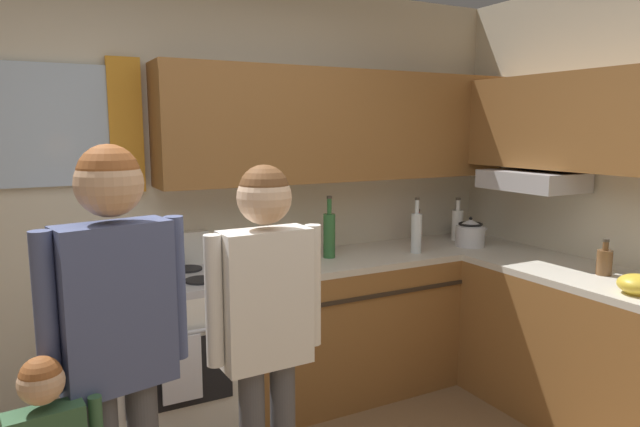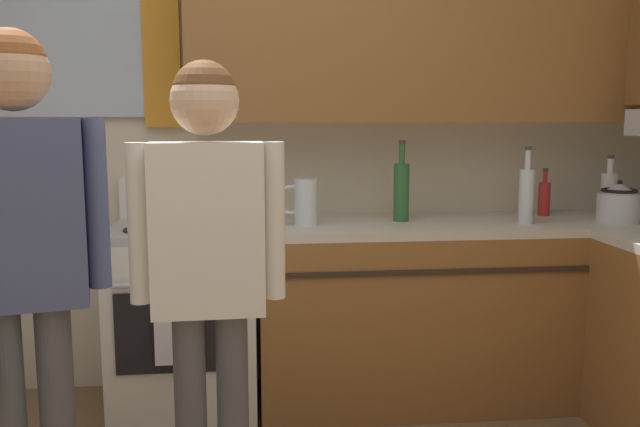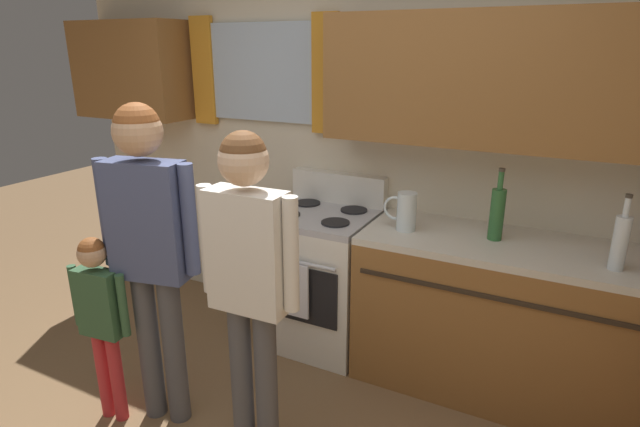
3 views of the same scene
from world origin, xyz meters
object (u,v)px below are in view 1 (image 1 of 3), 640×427
(stovetop_kettle, at_px, (470,233))
(bottle_squat_brown, at_px, (604,261))
(stove_oven, at_px, (166,354))
(bottle_milk_white, at_px, (457,224))
(mug_cobalt_blue, at_px, (457,230))
(water_pitcher, at_px, (263,250))
(bottle_tall_clear, at_px, (416,232))
(adult_holding_child, at_px, (117,324))
(bottle_wine_green, at_px, (329,234))
(bottle_sauce_red, at_px, (418,230))
(mixing_bowl, at_px, (637,285))
(adult_in_plaid, at_px, (266,312))

(stovetop_kettle, bearing_deg, bottle_squat_brown, -82.78)
(stove_oven, distance_m, bottle_milk_white, 2.22)
(mug_cobalt_blue, bearing_deg, water_pitcher, -171.40)
(bottle_milk_white, distance_m, stovetop_kettle, 0.21)
(bottle_tall_clear, distance_m, adult_holding_child, 2.21)
(bottle_wine_green, relative_size, bottle_sauce_red, 1.60)
(bottle_squat_brown, bearing_deg, mixing_bowl, -121.12)
(mixing_bowl, bearing_deg, bottle_milk_white, 84.81)
(bottle_milk_white, distance_m, water_pitcher, 1.58)
(mixing_bowl, height_order, adult_in_plaid, adult_in_plaid)
(bottle_wine_green, bearing_deg, bottle_milk_white, 2.43)
(adult_in_plaid, bearing_deg, stovetop_kettle, 25.38)
(bottle_squat_brown, height_order, bottle_sauce_red, bottle_sauce_red)
(bottle_milk_white, bearing_deg, mug_cobalt_blue, 48.17)
(mug_cobalt_blue, xyz_separation_m, adult_in_plaid, (-2.08, -1.24, 0.05))
(bottle_milk_white, height_order, stovetop_kettle, bottle_milk_white)
(bottle_milk_white, xyz_separation_m, bottle_sauce_red, (-0.32, 0.05, -0.03))
(bottle_sauce_red, xyz_separation_m, adult_holding_child, (-2.21, -1.18, 0.05))
(bottle_wine_green, height_order, bottle_squat_brown, bottle_wine_green)
(bottle_squat_brown, xyz_separation_m, mixing_bowl, (-0.19, -0.32, -0.03))
(adult_holding_child, distance_m, adult_in_plaid, 0.56)
(mixing_bowl, relative_size, adult_in_plaid, 0.12)
(bottle_squat_brown, distance_m, mug_cobalt_blue, 1.27)
(adult_holding_child, bearing_deg, stovetop_kettle, 20.51)
(bottle_squat_brown, bearing_deg, stove_oven, 154.10)
(stove_oven, xyz_separation_m, stovetop_kettle, (2.09, -0.13, 0.53))
(bottle_squat_brown, height_order, adult_holding_child, adult_holding_child)
(bottle_wine_green, distance_m, stovetop_kettle, 1.05)
(bottle_squat_brown, height_order, mixing_bowl, bottle_squat_brown)
(bottle_tall_clear, xyz_separation_m, mug_cobalt_blue, (0.64, 0.32, -0.10))
(bottle_wine_green, distance_m, mug_cobalt_blue, 1.23)
(bottle_wine_green, bearing_deg, water_pitcher, -170.60)
(bottle_squat_brown, relative_size, bottle_sauce_red, 0.84)
(bottle_squat_brown, distance_m, adult_holding_child, 2.59)
(bottle_tall_clear, relative_size, bottle_sauce_red, 1.49)
(mixing_bowl, bearing_deg, bottle_sauce_red, 97.08)
(bottle_milk_white, height_order, mixing_bowl, bottle_milk_white)
(bottle_squat_brown, xyz_separation_m, bottle_sauce_red, (-0.38, 1.19, 0.02))
(bottle_sauce_red, height_order, stovetop_kettle, bottle_sauce_red)
(bottle_squat_brown, bearing_deg, mug_cobalt_blue, 87.42)
(stove_oven, distance_m, bottle_wine_green, 1.20)
(bottle_tall_clear, bearing_deg, adult_holding_child, -155.12)
(mixing_bowl, bearing_deg, water_pitcher, 137.38)
(stovetop_kettle, relative_size, mixing_bowl, 1.46)
(bottle_milk_white, height_order, bottle_wine_green, bottle_wine_green)
(bottle_tall_clear, distance_m, bottle_squat_brown, 1.11)
(bottle_sauce_red, bearing_deg, bottle_milk_white, -9.41)
(mug_cobalt_blue, distance_m, water_pitcher, 1.71)
(mug_cobalt_blue, bearing_deg, bottle_wine_green, -171.71)
(bottle_milk_white, bearing_deg, bottle_tall_clear, -159.59)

